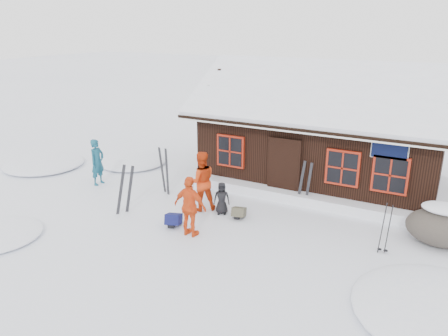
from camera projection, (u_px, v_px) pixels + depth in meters
The scene contains 15 objects.
ground at pixel (226, 219), 13.12m from camera, with size 120.00×120.00×0.00m, color white.
mountain_hut at pixel (325, 138), 16.11m from camera, with size 8.90×6.09×4.42m.
snow_drift at pixel (298, 198), 14.27m from camera, with size 7.60×0.60×0.35m, color white.
snow_mounds at pixel (299, 208), 13.94m from camera, with size 20.60×13.20×0.48m.
skier_teal at pixel (97, 162), 15.71m from camera, with size 0.61×0.40×1.68m, color navy.
skier_orange_left at pixel (201, 181), 13.51m from camera, with size 0.92×0.72×1.90m, color red.
skier_orange_right at pixel (190, 207), 11.85m from camera, with size 1.01×0.42×1.72m, color #E44917.
skier_crouched at pixel (222, 198), 13.35m from camera, with size 0.50×0.32×1.01m, color black.
boulder at pixel (441, 227), 11.46m from camera, with size 1.77×1.33×1.04m.
ski_pair_left at pixel (125, 190), 13.32m from camera, with size 0.56×0.39×1.61m.
ski_pair_mid at pixel (165, 171), 14.93m from camera, with size 0.49×0.20×1.65m.
ski_pair_right at pixel (305, 184), 13.97m from camera, with size 0.49×0.11×1.51m.
ski_poles at pixel (385, 229), 11.00m from camera, with size 0.25×0.12×1.40m.
backpack_blue at pixel (174, 221), 12.63m from camera, with size 0.41×0.55×0.30m, color #101348.
backpack_olive at pixel (239, 214), 13.15m from camera, with size 0.37×0.49×0.27m, color #494634.
Camera 1 is at (5.60, -10.56, 5.62)m, focal length 35.00 mm.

